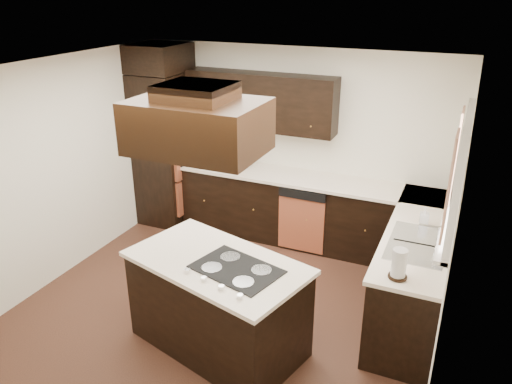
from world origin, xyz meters
TOP-DOWN VIEW (x-y plane):
  - floor at (0.00, 0.00)m, footprint 4.20×4.20m
  - ceiling at (0.00, 0.00)m, footprint 4.20×4.20m
  - wall_back at (0.00, 2.11)m, footprint 4.20×0.02m
  - wall_front at (0.00, -2.11)m, footprint 4.20×0.02m
  - wall_left at (-2.11, 0.00)m, footprint 0.02×4.20m
  - wall_right at (2.11, 0.00)m, footprint 0.02×4.20m
  - oven_column at (-1.78, 1.71)m, footprint 0.65×0.75m
  - wall_oven_face at (-1.43, 1.71)m, footprint 0.05×0.62m
  - base_cabinets_back at (0.03, 1.80)m, footprint 2.93×0.60m
  - base_cabinets_right at (1.80, 0.90)m, footprint 0.60×2.40m
  - countertop_back at (0.03, 1.79)m, footprint 2.93×0.63m
  - countertop_right at (1.79, 0.90)m, footprint 0.63×2.40m
  - upper_cabinets at (-0.43, 1.93)m, footprint 2.00×0.34m
  - dishwasher_front at (0.33, 1.50)m, footprint 0.60×0.05m
  - window_frame at (2.07, 0.55)m, footprint 0.06×1.32m
  - window_pane at (2.10, 0.55)m, footprint 0.00×1.20m
  - curtain_left at (2.01, 0.13)m, footprint 0.02×0.34m
  - curtain_right at (2.01, 0.97)m, footprint 0.02×0.34m
  - sink_rim at (1.80, 0.55)m, footprint 0.52×0.84m
  - island at (0.20, -0.50)m, footprint 1.74×1.24m
  - island_top at (0.20, -0.50)m, footprint 1.81×1.31m
  - cooktop at (0.43, -0.56)m, footprint 0.84×0.67m
  - range_hood at (0.10, -0.55)m, footprint 1.05×0.72m
  - hood_duct at (0.10, -0.55)m, footprint 0.55×0.50m
  - blender_base at (-1.13, 1.72)m, footprint 0.15×0.15m
  - blender_pitcher at (-1.13, 1.72)m, footprint 0.13×0.13m
  - spice_rack at (-0.74, 1.79)m, footprint 0.36×0.19m
  - mixing_bowl at (-1.04, 1.75)m, footprint 0.29×0.29m
  - soap_bottle at (1.80, 1.00)m, footprint 0.10×0.10m
  - paper_towel at (1.72, -0.13)m, footprint 0.14×0.14m

SIDE VIEW (x-z plane):
  - floor at x=0.00m, z-range -0.02..0.00m
  - dishwasher_front at x=0.33m, z-range 0.04..0.76m
  - base_cabinets_back at x=0.03m, z-range 0.00..0.88m
  - base_cabinets_right at x=1.80m, z-range 0.00..0.88m
  - island at x=0.20m, z-range 0.00..0.88m
  - countertop_back at x=0.03m, z-range 0.88..0.92m
  - countertop_right at x=1.79m, z-range 0.88..0.92m
  - island_top at x=0.20m, z-range 0.88..0.92m
  - sink_rim at x=1.80m, z-range 0.92..0.93m
  - cooktop at x=0.43m, z-range 0.92..0.93m
  - mixing_bowl at x=-1.04m, z-range 0.92..0.99m
  - blender_base at x=-1.13m, z-range 0.92..1.02m
  - soap_bottle at x=1.80m, z-range 0.92..1.11m
  - paper_towel at x=1.72m, z-range 0.92..1.19m
  - oven_column at x=-1.78m, z-range 0.00..2.12m
  - spice_rack at x=-0.74m, z-range 0.92..1.21m
  - wall_oven_face at x=-1.43m, z-range 0.73..1.51m
  - blender_pitcher at x=-1.13m, z-range 1.02..1.28m
  - wall_back at x=0.00m, z-range 0.00..2.50m
  - wall_front at x=0.00m, z-range 0.00..2.50m
  - wall_left at x=-2.11m, z-range 0.00..2.50m
  - wall_right at x=2.11m, z-range 0.00..2.50m
  - window_frame at x=2.07m, z-range 1.09..2.21m
  - window_pane at x=2.10m, z-range 1.15..2.15m
  - curtain_left at x=2.01m, z-range 1.25..2.15m
  - curtain_right at x=2.01m, z-range 1.25..2.15m
  - upper_cabinets at x=-0.43m, z-range 1.45..2.17m
  - range_hood at x=0.10m, z-range 1.95..2.37m
  - hood_duct at x=0.10m, z-range 2.37..2.50m
  - ceiling at x=0.00m, z-range 2.50..2.52m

